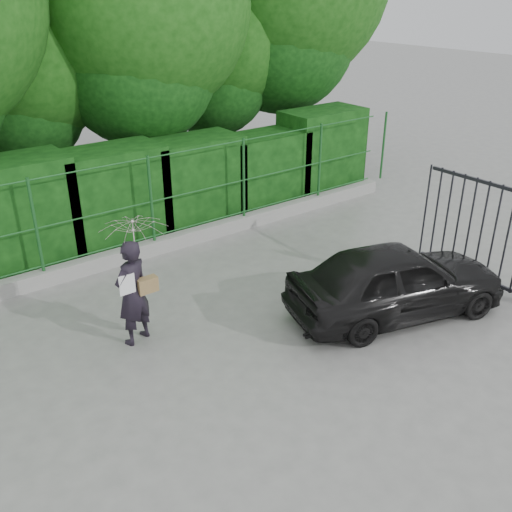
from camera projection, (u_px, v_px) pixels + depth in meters
ground at (275, 363)px, 8.50m from camera, size 80.00×80.00×0.00m
kerb at (138, 252)px, 11.67m from camera, size 14.00×0.25×0.30m
fence at (143, 201)px, 11.34m from camera, size 14.13×0.06×1.80m
hedge at (114, 198)px, 12.04m from camera, size 14.20×1.20×2.20m
trees at (100, 8)px, 12.68m from camera, size 17.10×6.15×8.08m
gate at (507, 232)px, 9.96m from camera, size 0.22×2.33×2.36m
woman at (135, 262)px, 8.56m from camera, size 1.01×1.02×2.03m
car at (396, 280)px, 9.53m from camera, size 4.00×2.46×1.27m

